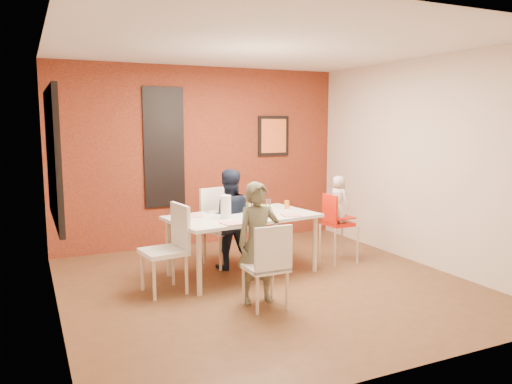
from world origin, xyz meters
name	(u,v)px	position (x,y,z in m)	size (l,w,h in m)	color
ground	(267,285)	(0.00, 0.00, 0.00)	(4.50, 4.50, 0.00)	brown
ceiling	(268,45)	(0.00, 0.00, 2.70)	(4.50, 4.50, 0.02)	silver
wall_back	(202,156)	(0.00, 2.25, 1.35)	(4.50, 0.02, 2.70)	beige
wall_front	(406,196)	(0.00, -2.25, 1.35)	(4.50, 0.02, 2.70)	beige
wall_left	(52,179)	(-2.25, 0.00, 1.35)	(0.02, 4.50, 2.70)	beige
wall_right	(421,162)	(2.25, 0.00, 1.35)	(0.02, 4.50, 2.70)	beige
brick_accent_wall	(203,157)	(0.00, 2.23, 1.35)	(4.50, 0.02, 2.70)	maroon
picture_window_frame	(53,156)	(-2.22, 0.20, 1.55)	(0.05, 1.70, 1.30)	black
picture_window_pane	(54,156)	(-2.21, 0.20, 1.55)	(0.02, 1.55, 1.15)	black
glassblock_strip	(164,148)	(-0.60, 2.21, 1.50)	(0.55, 0.03, 1.70)	silver
glassblock_surround	(164,148)	(-0.60, 2.21, 1.50)	(0.60, 0.03, 1.76)	black
art_print_frame	(273,136)	(1.20, 2.21, 1.65)	(0.54, 0.03, 0.64)	black
art_print_canvas	(274,136)	(1.20, 2.19, 1.65)	(0.44, 0.01, 0.54)	orange
dining_table	(243,220)	(-0.08, 0.51, 0.68)	(1.90, 1.23, 0.74)	white
chair_near	(269,262)	(-0.32, -0.69, 0.49)	(0.41, 0.41, 0.87)	silver
chair_far	(220,222)	(-0.16, 1.07, 0.56)	(0.56, 0.56, 1.01)	white
chair_left	(171,243)	(-1.06, 0.26, 0.55)	(0.51, 0.51, 0.98)	silver
high_chair	(336,221)	(1.26, 0.46, 0.56)	(0.39, 0.39, 0.93)	red
child_near	(258,243)	(-0.32, -0.45, 0.63)	(0.46, 0.30, 1.27)	brown
child_far	(229,219)	(-0.14, 0.82, 0.64)	(0.62, 0.49, 1.28)	black
toddler	(338,199)	(1.28, 0.46, 0.86)	(0.30, 0.20, 0.62)	beige
plate_near_left	(232,223)	(-0.39, 0.08, 0.75)	(0.22, 0.22, 0.01)	white
plate_far_mid	(234,210)	(-0.06, 0.85, 0.75)	(0.21, 0.21, 0.01)	white
plate_near_right	(291,215)	(0.44, 0.24, 0.75)	(0.22, 0.22, 0.01)	silver
plate_far_left	(194,216)	(-0.64, 0.70, 0.75)	(0.21, 0.21, 0.01)	white
salad_bowl_a	(258,214)	(0.07, 0.39, 0.77)	(0.22, 0.22, 0.05)	white
salad_bowl_b	(263,208)	(0.30, 0.72, 0.77)	(0.23, 0.23, 0.06)	silver
wine_bottle	(252,201)	(0.09, 0.59, 0.89)	(0.08, 0.08, 0.29)	black
wine_glass_a	(251,209)	(-0.04, 0.33, 0.84)	(0.07, 0.07, 0.20)	white
wine_glass_b	(268,206)	(0.25, 0.48, 0.83)	(0.07, 0.07, 0.19)	silver
paper_towel_roll	(226,207)	(-0.34, 0.40, 0.88)	(0.12, 0.12, 0.27)	white
condiment_red	(250,209)	(0.01, 0.50, 0.81)	(0.03, 0.03, 0.13)	red
condiment_green	(248,209)	(0.00, 0.55, 0.81)	(0.04, 0.04, 0.14)	#356E24
condiment_brown	(248,208)	(0.01, 0.55, 0.81)	(0.04, 0.04, 0.14)	brown
sippy_cup	(287,205)	(0.62, 0.67, 0.80)	(0.06, 0.06, 0.11)	orange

